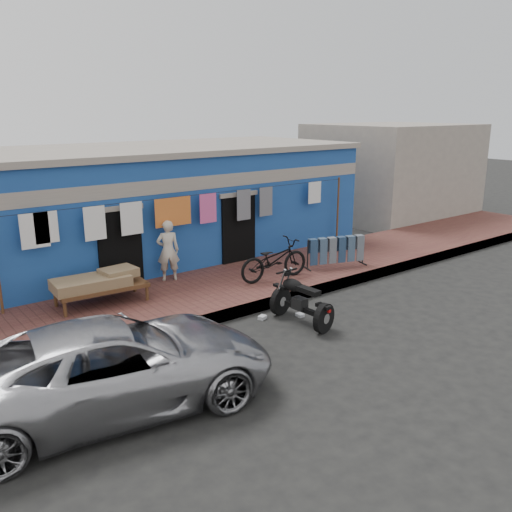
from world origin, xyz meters
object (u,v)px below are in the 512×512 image
at_px(seated_person, 168,251).
at_px(jeans_rack, 336,251).
at_px(car, 115,364).
at_px(bicycle, 274,255).
at_px(motorcycle, 301,299).
at_px(charpoy, 101,288).

relative_size(seated_person, jeans_rack, 0.85).
distance_m(car, bicycle, 6.18).
xyz_separation_m(motorcycle, charpoy, (-3.12, 3.09, 0.06)).
xyz_separation_m(bicycle, charpoy, (-4.11, 0.98, -0.28)).
relative_size(seated_person, charpoy, 0.73).
distance_m(car, jeans_rack, 8.01).
relative_size(bicycle, motorcycle, 1.15).
height_order(seated_person, charpoy, seated_person).
distance_m(seated_person, charpoy, 2.12).
relative_size(car, bicycle, 2.60).
bearing_deg(motorcycle, charpoy, 133.46).
bearing_deg(car, jeans_rack, -61.51).
xyz_separation_m(bicycle, motorcycle, (-1.00, -2.11, -0.34)).
distance_m(bicycle, charpoy, 4.24).
bearing_deg(jeans_rack, car, -160.21).
bearing_deg(charpoy, bicycle, -13.36).
xyz_separation_m(car, seated_person, (3.35, 4.42, 0.31)).
bearing_deg(seated_person, car, 74.16).
distance_m(seated_person, jeans_rack, 4.53).
height_order(car, jeans_rack, car).
bearing_deg(jeans_rack, charpoy, 169.68).
relative_size(car, charpoy, 2.37).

